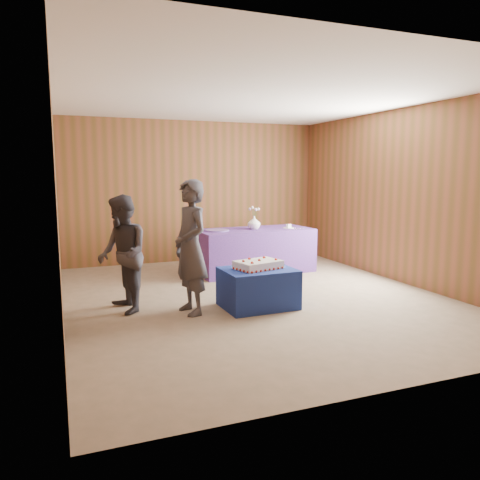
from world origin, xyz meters
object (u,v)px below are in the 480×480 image
vase (254,223)px  guest_right (122,254)px  guest_left (191,247)px  serving_table (254,250)px  sheet_cake (258,265)px  cake_table (258,288)px

vase → guest_right: bearing=-146.6°
guest_left → serving_table: bearing=128.8°
sheet_cake → guest_right: size_ratio=0.46×
cake_table → guest_left: (-0.87, 0.06, 0.57)m
vase → guest_right: guest_right is taller
cake_table → guest_right: bearing=164.6°
vase → guest_left: (-1.66, -1.95, -0.05)m
vase → guest_left: bearing=-130.5°
cake_table → vase: vase is taller
guest_right → serving_table: bearing=115.4°
cake_table → sheet_cake: bearing=60.4°
serving_table → vase: vase is taller
serving_table → guest_left: guest_left is taller
sheet_cake → guest_right: 1.70m
cake_table → sheet_cake: (0.01, 0.02, 0.30)m
guest_left → guest_right: guest_left is taller
guest_right → cake_table: bearing=67.9°
vase → guest_left: size_ratio=0.14×
cake_table → serving_table: 2.17m
guest_left → cake_table: bearing=75.1°
serving_table → guest_left: bearing=-133.3°
cake_table → serving_table: serving_table is taller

